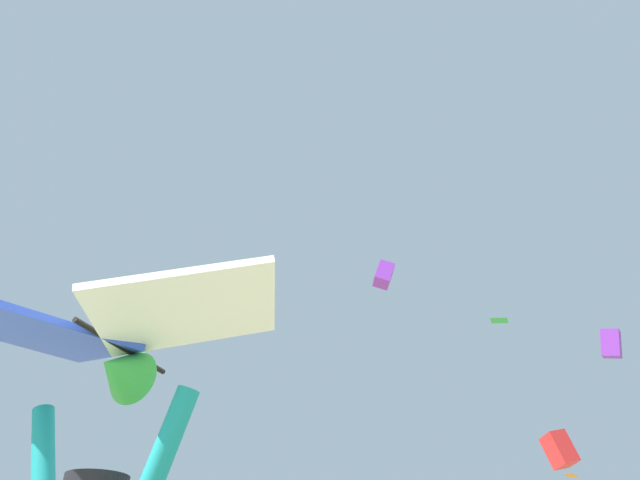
{
  "coord_description": "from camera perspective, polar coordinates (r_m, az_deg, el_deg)",
  "views": [
    {
      "loc": [
        2.02,
        -1.53,
        1.14
      ],
      "look_at": [
        0.07,
        1.71,
        3.62
      ],
      "focal_mm": 32.84,
      "sensor_mm": 36.0,
      "label": 1
    }
  ],
  "objects": [
    {
      "name": "held_stunt_kite",
      "position": [
        2.67,
        -19.36,
        -8.98
      ],
      "size": [
        1.61,
        0.97,
        0.39
      ],
      "color": "black"
    },
    {
      "name": "distant_kite_purple_high_right",
      "position": [
        31.65,
        26.5,
        -9.02
      ],
      "size": [
        1.09,
        1.0,
        1.55
      ],
      "color": "purple"
    },
    {
      "name": "distant_kite_purple_low_left",
      "position": [
        20.21,
        6.24,
        -3.39
      ],
      "size": [
        0.87,
        0.96,
        1.04
      ],
      "color": "purple"
    },
    {
      "name": "distant_kite_orange_mid_left",
      "position": [
        30.56,
        23.29,
        -20.29
      ],
      "size": [
        0.67,
        0.68,
        0.19
      ],
      "color": "orange"
    },
    {
      "name": "distant_kite_green_overhead_distant",
      "position": [
        33.38,
        17.08,
        -7.44
      ],
      "size": [
        1.23,
        1.24,
        0.25
      ],
      "color": "green"
    },
    {
      "name": "distant_kite_red_low_right",
      "position": [
        16.16,
        22.3,
        -18.37
      ],
      "size": [
        0.87,
        0.73,
        0.94
      ],
      "color": "red"
    }
  ]
}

